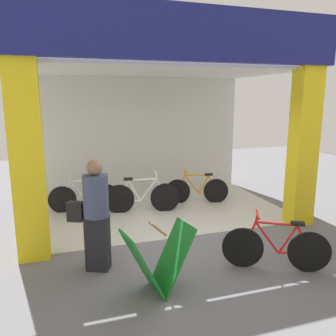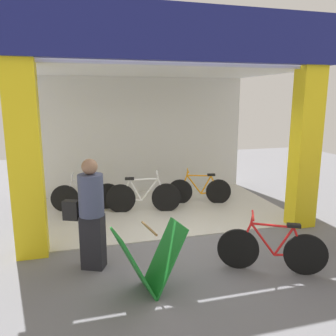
% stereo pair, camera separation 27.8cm
% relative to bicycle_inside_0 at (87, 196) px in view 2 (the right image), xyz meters
% --- Properties ---
extents(ground_plane, '(19.06, 19.06, 0.00)m').
position_rel_bicycle_inside_0_xyz_m(ground_plane, '(1.57, -2.07, -0.34)').
color(ground_plane, slate).
rests_on(ground_plane, ground).
extents(shop_facade, '(5.73, 3.67, 3.97)m').
position_rel_bicycle_inside_0_xyz_m(shop_facade, '(1.57, -0.42, 1.76)').
color(shop_facade, beige).
rests_on(shop_facade, ground).
extents(bicycle_inside_0, '(1.56, 0.43, 0.86)m').
position_rel_bicycle_inside_0_xyz_m(bicycle_inside_0, '(0.00, 0.00, 0.00)').
color(bicycle_inside_0, black).
rests_on(bicycle_inside_0, ground).
extents(bicycle_inside_1, '(1.50, 0.49, 0.84)m').
position_rel_bicycle_inside_0_xyz_m(bicycle_inside_1, '(2.64, -0.21, -0.01)').
color(bicycle_inside_1, black).
rests_on(bicycle_inside_1, ground).
extents(bicycle_inside_2, '(1.64, 0.47, 0.92)m').
position_rel_bicycle_inside_0_xyz_m(bicycle_inside_2, '(1.22, -0.46, 0.02)').
color(bicycle_inside_2, black).
rests_on(bicycle_inside_2, ground).
extents(bicycle_parked_0, '(1.42, 0.75, 0.87)m').
position_rel_bicycle_inside_0_xyz_m(bicycle_parked_0, '(2.51, -3.58, 0.00)').
color(bicycle_parked_0, black).
rests_on(bicycle_parked_0, ground).
extents(sandwich_board_sign, '(0.97, 0.64, 0.91)m').
position_rel_bicycle_inside_0_xyz_m(sandwich_board_sign, '(0.66, -3.64, 0.11)').
color(sandwich_board_sign, '#197226').
rests_on(sandwich_board_sign, ground).
extents(pedestrian_2, '(0.67, 0.49, 1.68)m').
position_rel_bicycle_inside_0_xyz_m(pedestrian_2, '(-0.03, -2.75, 0.54)').
color(pedestrian_2, black).
rests_on(pedestrian_2, ground).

